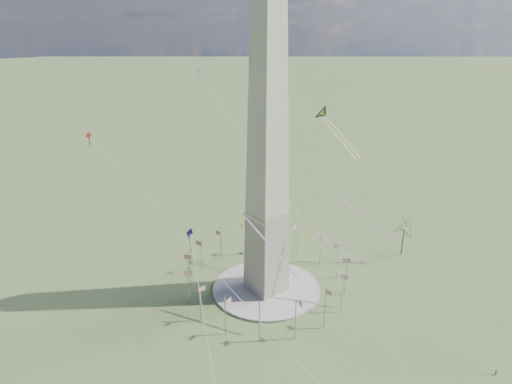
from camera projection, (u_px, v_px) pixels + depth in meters
ground at (266, 290)px, 153.39m from camera, size 2000.00×2000.00×0.00m
plaza at (266, 289)px, 153.25m from camera, size 36.00×36.00×0.80m
washington_monument at (268, 153)px, 135.96m from camera, size 15.56×15.56×100.00m
flagpole_ring at (266, 271)px, 150.75m from camera, size 54.40×54.40×13.00m
tree_near at (404, 228)px, 172.37m from camera, size 8.79×8.79×15.38m
person_centre at (496, 372)px, 116.89m from camera, size 1.00×0.56×1.61m
kite_delta_black at (324, 116)px, 155.20m from camera, size 6.79×18.39×15.40m
kite_diamond_purple at (190, 236)px, 136.04m from camera, size 1.99×2.96×8.79m
kite_streamer_left at (357, 210)px, 139.29m from camera, size 11.52×19.54×14.83m
kite_streamer_mid at (263, 237)px, 131.59m from camera, size 4.44×21.28×14.66m
kite_streamer_right at (330, 239)px, 167.64m from camera, size 17.14×16.77×15.56m
kite_small_red at (89, 137)px, 140.23m from camera, size 1.60×1.61×4.63m
kite_small_white at (198, 72)px, 170.74m from camera, size 1.56×1.97×5.15m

